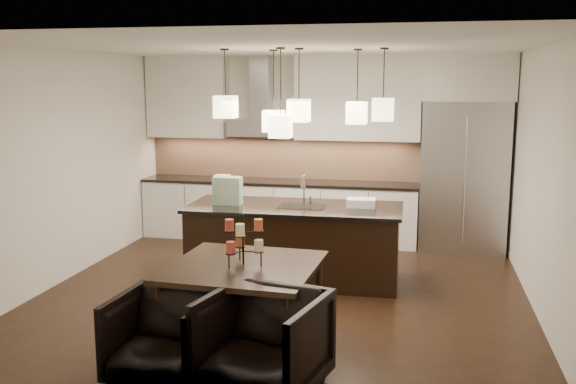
% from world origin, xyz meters
% --- Properties ---
extents(floor, '(5.50, 5.50, 0.02)m').
position_xyz_m(floor, '(0.00, 0.00, -0.01)').
color(floor, black).
rests_on(floor, ground).
extents(ceiling, '(5.50, 5.50, 0.02)m').
position_xyz_m(ceiling, '(0.00, 0.00, 2.81)').
color(ceiling, white).
rests_on(ceiling, wall_back).
extents(wall_back, '(5.50, 0.02, 2.80)m').
position_xyz_m(wall_back, '(0.00, 2.76, 1.40)').
color(wall_back, silver).
rests_on(wall_back, ground).
extents(wall_front, '(5.50, 0.02, 2.80)m').
position_xyz_m(wall_front, '(0.00, -2.76, 1.40)').
color(wall_front, silver).
rests_on(wall_front, ground).
extents(wall_left, '(0.02, 5.50, 2.80)m').
position_xyz_m(wall_left, '(-2.76, 0.00, 1.40)').
color(wall_left, silver).
rests_on(wall_left, ground).
extents(wall_right, '(0.02, 5.50, 2.80)m').
position_xyz_m(wall_right, '(2.76, 0.00, 1.40)').
color(wall_right, silver).
rests_on(wall_right, ground).
extents(refrigerator, '(1.20, 0.72, 2.15)m').
position_xyz_m(refrigerator, '(2.10, 2.38, 1.07)').
color(refrigerator, '#B7B7BA').
rests_on(refrigerator, floor).
extents(fridge_panel, '(1.26, 0.72, 0.65)m').
position_xyz_m(fridge_panel, '(2.10, 2.38, 2.47)').
color(fridge_panel, silver).
rests_on(fridge_panel, refrigerator).
extents(lower_cabinets, '(4.21, 0.62, 0.88)m').
position_xyz_m(lower_cabinets, '(-0.62, 2.43, 0.44)').
color(lower_cabinets, silver).
rests_on(lower_cabinets, floor).
extents(countertop, '(4.21, 0.66, 0.04)m').
position_xyz_m(countertop, '(-0.62, 2.43, 0.90)').
color(countertop, black).
rests_on(countertop, lower_cabinets).
extents(backsplash, '(4.21, 0.02, 0.63)m').
position_xyz_m(backsplash, '(-0.62, 2.73, 1.24)').
color(backsplash, tan).
rests_on(backsplash, countertop).
extents(upper_cab_left, '(1.25, 0.35, 1.25)m').
position_xyz_m(upper_cab_left, '(-2.10, 2.57, 2.17)').
color(upper_cab_left, silver).
rests_on(upper_cab_left, wall_back).
extents(upper_cab_right, '(1.85, 0.35, 1.25)m').
position_xyz_m(upper_cab_right, '(0.55, 2.57, 2.17)').
color(upper_cab_right, silver).
rests_on(upper_cab_right, wall_back).
extents(hood_canopy, '(0.90, 0.52, 0.24)m').
position_xyz_m(hood_canopy, '(-0.93, 2.48, 1.72)').
color(hood_canopy, '#B7B7BA').
rests_on(hood_canopy, wall_back).
extents(hood_chimney, '(0.30, 0.28, 0.96)m').
position_xyz_m(hood_chimney, '(-0.93, 2.59, 2.32)').
color(hood_chimney, '#B7B7BA').
rests_on(hood_chimney, hood_canopy).
extents(fruit_bowl, '(0.28, 0.28, 0.06)m').
position_xyz_m(fruit_bowl, '(-1.50, 2.38, 0.95)').
color(fruit_bowl, silver).
rests_on(fruit_bowl, countertop).
extents(island_body, '(2.54, 1.06, 0.89)m').
position_xyz_m(island_body, '(0.02, 0.50, 0.44)').
color(island_body, black).
rests_on(island_body, floor).
extents(island_top, '(2.62, 1.14, 0.04)m').
position_xyz_m(island_top, '(0.02, 0.50, 0.91)').
color(island_top, black).
rests_on(island_top, island_body).
extents(faucet, '(0.11, 0.24, 0.38)m').
position_xyz_m(faucet, '(0.12, 0.61, 1.12)').
color(faucet, silver).
rests_on(faucet, island_top).
extents(tote_bag, '(0.35, 0.19, 0.34)m').
position_xyz_m(tote_bag, '(-0.81, 0.43, 1.10)').
color(tote_bag, '#164D2E').
rests_on(tote_bag, island_top).
extents(food_container, '(0.35, 0.25, 0.10)m').
position_xyz_m(food_container, '(0.82, 0.61, 0.98)').
color(food_container, silver).
rests_on(food_container, island_top).
extents(dining_table, '(1.38, 1.38, 0.79)m').
position_xyz_m(dining_table, '(-0.03, -1.60, 0.39)').
color(dining_table, black).
rests_on(dining_table, floor).
extents(candelabra, '(0.40, 0.40, 0.46)m').
position_xyz_m(candelabra, '(-0.03, -1.60, 1.02)').
color(candelabra, black).
rests_on(candelabra, dining_table).
extents(candle_a, '(0.08, 0.08, 0.11)m').
position_xyz_m(candle_a, '(0.11, -1.61, 0.98)').
color(candle_a, '#F5EBAE').
rests_on(candle_a, candelabra).
extents(candle_b, '(0.08, 0.08, 0.11)m').
position_xyz_m(candle_b, '(-0.10, -1.47, 0.98)').
color(candle_b, '#BC542D').
rests_on(candle_b, candelabra).
extents(candle_c, '(0.08, 0.08, 0.11)m').
position_xyz_m(candle_c, '(-0.11, -1.72, 0.98)').
color(candle_c, '#AC402E').
rests_on(candle_c, candelabra).
extents(candle_d, '(0.08, 0.08, 0.11)m').
position_xyz_m(candle_d, '(0.09, -1.51, 1.15)').
color(candle_d, '#BC542D').
rests_on(candle_d, candelabra).
extents(candle_e, '(0.08, 0.08, 0.11)m').
position_xyz_m(candle_e, '(-0.17, -1.57, 1.15)').
color(candle_e, '#AC402E').
rests_on(candle_e, candelabra).
extents(candle_f, '(0.08, 0.08, 0.11)m').
position_xyz_m(candle_f, '(-0.02, -1.74, 1.15)').
color(candle_f, '#F5EBAE').
rests_on(candle_f, candelabra).
extents(armchair_left, '(0.84, 0.86, 0.73)m').
position_xyz_m(armchair_left, '(-0.50, -2.37, 0.37)').
color(armchair_left, black).
rests_on(armchair_left, floor).
extents(armchair_right, '(1.06, 1.08, 0.82)m').
position_xyz_m(armchair_right, '(0.35, -2.41, 0.41)').
color(armchair_right, black).
rests_on(armchair_right, floor).
extents(pendant_a, '(0.24, 0.24, 0.26)m').
position_xyz_m(pendant_a, '(-0.79, 0.34, 2.12)').
color(pendant_a, beige).
rests_on(pendant_a, ceiling).
extents(pendant_b, '(0.24, 0.24, 0.26)m').
position_xyz_m(pendant_b, '(-0.28, 0.69, 1.94)').
color(pendant_b, beige).
rests_on(pendant_b, ceiling).
extents(pendant_c, '(0.24, 0.24, 0.26)m').
position_xyz_m(pendant_c, '(0.10, 0.34, 2.09)').
color(pendant_c, beige).
rests_on(pendant_c, ceiling).
extents(pendant_d, '(0.24, 0.24, 0.26)m').
position_xyz_m(pendant_d, '(0.74, 0.69, 2.05)').
color(pendant_d, beige).
rests_on(pendant_d, ceiling).
extents(pendant_e, '(0.24, 0.24, 0.26)m').
position_xyz_m(pendant_e, '(1.06, 0.47, 2.10)').
color(pendant_e, beige).
rests_on(pendant_e, ceiling).
extents(pendant_f, '(0.24, 0.24, 0.26)m').
position_xyz_m(pendant_f, '(-0.08, 0.16, 1.92)').
color(pendant_f, beige).
rests_on(pendant_f, ceiling).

